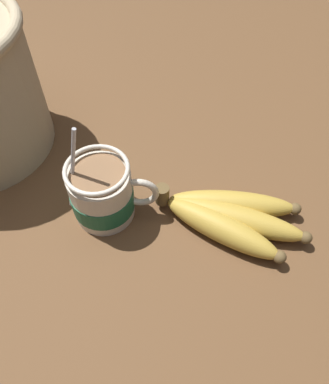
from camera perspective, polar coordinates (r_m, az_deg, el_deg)
name	(u,v)px	position (r cm, az deg, el deg)	size (l,w,h in cm)	color
table	(125,209)	(57.03, -6.00, -2.57)	(139.21, 139.21, 3.96)	brown
coffee_mug	(103,194)	(51.33, -9.40, -0.24)	(12.75, 8.64, 16.19)	beige
banana_bunch	(230,216)	(52.07, 9.89, -3.70)	(20.97, 12.22, 4.37)	brown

